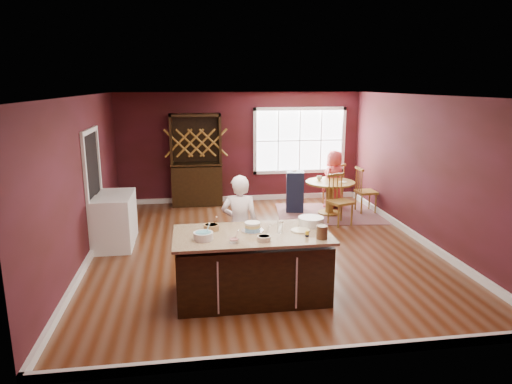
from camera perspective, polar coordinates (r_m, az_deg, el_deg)
room_shell at (r=7.95m, az=0.87°, el=2.21°), size 7.00×7.00×7.00m
window at (r=11.59m, az=5.47°, el=6.42°), size 2.36×0.10×1.66m
doorway at (r=8.68m, az=-19.56°, el=0.18°), size 0.08×1.26×2.13m
kitchen_island at (r=6.36m, az=-0.51°, el=-9.30°), size 2.11×1.11×0.92m
dining_table at (r=10.43m, az=9.23°, el=0.14°), size 1.10×1.10×0.75m
baker at (r=6.98m, az=-2.02°, el=-4.19°), size 0.65×0.50×1.57m
layer_cake at (r=6.26m, az=-0.44°, el=-4.37°), size 0.30×0.30×0.12m
bowl_blue at (r=5.97m, az=-6.61°, el=-5.48°), size 0.26×0.26×0.10m
bowl_yellow at (r=6.34m, az=-5.59°, el=-4.41°), size 0.21×0.21×0.08m
bowl_pink at (r=5.83m, az=-2.78°, el=-6.11°), size 0.14×0.14×0.05m
bowl_olive at (r=5.89m, az=1.00°, el=-5.82°), size 0.18×0.18×0.07m
drinking_glass at (r=6.21m, az=3.04°, el=-4.38°), size 0.08×0.08×0.16m
dinner_plate at (r=6.31m, az=5.57°, el=-4.79°), size 0.26×0.26×0.02m
white_tub at (r=6.55m, az=6.89°, el=-3.67°), size 0.36×0.36×0.12m
stoneware_crock at (r=6.02m, az=8.25°, el=-4.99°), size 0.15×0.15×0.18m
toy_figurine at (r=6.07m, az=6.40°, el=-5.21°), size 0.05×0.05×0.09m
rug at (r=10.56m, az=9.12°, el=-2.65°), size 2.54×2.08×0.01m
chair_east at (r=10.73m, az=13.61°, el=0.29°), size 0.44×0.46×1.06m
chair_south at (r=9.65m, az=10.53°, el=-0.96°), size 0.57×0.56×1.08m
chair_north at (r=11.28m, az=9.63°, el=1.02°), size 0.58×0.57×1.03m
seated_woman at (r=10.95m, az=9.72°, el=1.58°), size 0.80×0.76×1.37m
high_chair at (r=10.55m, az=4.88°, el=0.18°), size 0.47×0.47×0.98m
toddler at (r=10.50m, az=4.81°, el=1.90°), size 0.18×0.14×0.26m
table_plate at (r=10.34m, az=10.81°, el=1.23°), size 0.19×0.19×0.01m
table_cup at (r=10.49m, az=7.92°, el=1.76°), size 0.13×0.13×0.10m
hutch at (r=11.06m, az=-7.49°, el=3.97°), size 1.20×0.50×2.21m
washer at (r=8.45m, az=-17.48°, el=-3.89°), size 0.65×0.63×0.94m
dryer at (r=9.06m, az=-16.87°, el=-2.77°), size 0.64×0.62×0.92m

